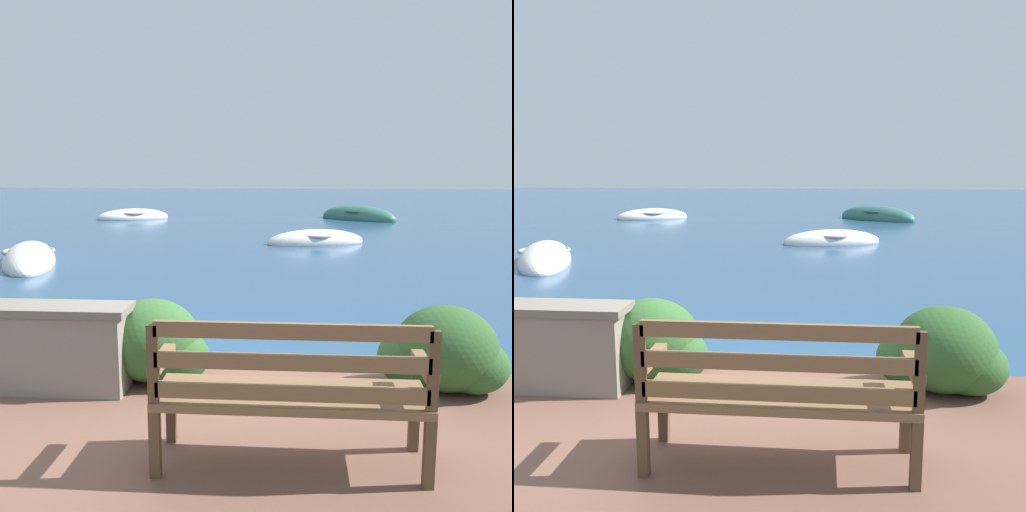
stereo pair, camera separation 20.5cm
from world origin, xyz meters
The scene contains 9 objects.
ground_plane centered at (0.00, 0.00, 0.00)m, with size 80.00×80.00×0.00m.
park_bench centered at (0.96, -1.63, 0.71)m, with size 1.60×0.48×0.93m.
stone_wall centered at (-1.13, -0.60, 0.57)m, with size 1.68×0.39×0.69m.
hedge_clump_left centered at (-0.20, -0.33, 0.52)m, with size 1.00×0.72×0.68m.
hedge_clump_centre centered at (2.15, -0.36, 0.51)m, with size 1.00×0.72×0.68m.
rowboat_nearest centered at (-4.38, 6.16, 0.06)m, with size 2.11×3.24×0.71m.
rowboat_mid centered at (1.44, 9.45, 0.05)m, with size 2.66×1.61×0.62m.
rowboat_far centered at (-4.96, 15.44, 0.06)m, with size 2.85×2.26×0.64m.
rowboat_outer centered at (3.14, 15.67, 0.07)m, with size 2.98×2.59×0.88m.
Camera 2 is at (1.20, -4.74, 2.00)m, focal length 40.00 mm.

